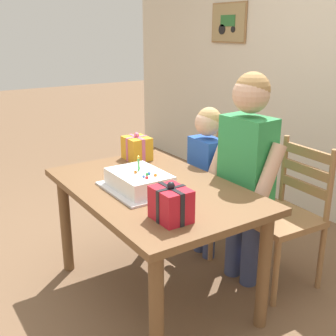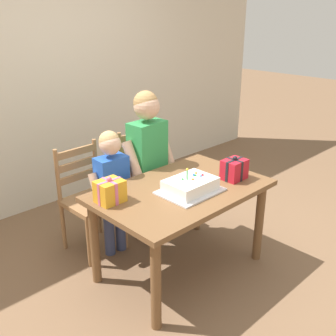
{
  "view_description": "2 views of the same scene",
  "coord_description": "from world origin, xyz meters",
  "px_view_note": "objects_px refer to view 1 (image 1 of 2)",
  "views": [
    {
      "loc": [
        1.93,
        -1.18,
        1.58
      ],
      "look_at": [
        0.07,
        0.06,
        0.84
      ],
      "focal_mm": 45.05,
      "sensor_mm": 36.0,
      "label": 1
    },
    {
      "loc": [
        -1.96,
        -1.89,
        1.97
      ],
      "look_at": [
        -0.02,
        0.12,
        0.85
      ],
      "focal_mm": 42.73,
      "sensor_mm": 36.0,
      "label": 2
    }
  ],
  "objects_px": {
    "gift_box_red_large": "(171,204)",
    "chair_left": "(219,185)",
    "child_older": "(247,160)",
    "child_younger": "(206,169)",
    "chair_right": "(285,215)",
    "dining_table": "(153,203)",
    "birthday_cake": "(139,181)",
    "gift_box_beside_cake": "(137,148)"
  },
  "relations": [
    {
      "from": "dining_table",
      "to": "chair_right",
      "type": "xyz_separation_m",
      "value": [
        0.32,
        0.78,
        -0.15
      ]
    },
    {
      "from": "birthday_cake",
      "to": "gift_box_beside_cake",
      "type": "height_order",
      "value": "birthday_cake"
    },
    {
      "from": "gift_box_red_large",
      "to": "chair_left",
      "type": "height_order",
      "value": "chair_left"
    },
    {
      "from": "dining_table",
      "to": "gift_box_red_large",
      "type": "relative_size",
      "value": 6.72
    },
    {
      "from": "chair_left",
      "to": "child_older",
      "type": "height_order",
      "value": "child_older"
    },
    {
      "from": "child_older",
      "to": "child_younger",
      "type": "xyz_separation_m",
      "value": [
        -0.39,
        0.0,
        -0.16
      ]
    },
    {
      "from": "gift_box_beside_cake",
      "to": "chair_left",
      "type": "distance_m",
      "value": 0.7
    },
    {
      "from": "dining_table",
      "to": "gift_box_red_large",
      "type": "bearing_deg",
      "value": -21.02
    },
    {
      "from": "child_older",
      "to": "child_younger",
      "type": "distance_m",
      "value": 0.42
    },
    {
      "from": "gift_box_red_large",
      "to": "child_younger",
      "type": "distance_m",
      "value": 0.99
    },
    {
      "from": "chair_right",
      "to": "child_older",
      "type": "distance_m",
      "value": 0.44
    },
    {
      "from": "dining_table",
      "to": "child_younger",
      "type": "relative_size",
      "value": 1.2
    },
    {
      "from": "chair_left",
      "to": "child_younger",
      "type": "distance_m",
      "value": 0.3
    },
    {
      "from": "dining_table",
      "to": "birthday_cake",
      "type": "xyz_separation_m",
      "value": [
        -0.0,
        -0.09,
        0.15
      ]
    },
    {
      "from": "chair_left",
      "to": "birthday_cake",
      "type": "bearing_deg",
      "value": -69.85
    },
    {
      "from": "child_older",
      "to": "chair_right",
      "type": "bearing_deg",
      "value": 53.35
    },
    {
      "from": "gift_box_beside_cake",
      "to": "chair_right",
      "type": "xyz_separation_m",
      "value": [
        0.84,
        0.59,
        -0.33
      ]
    },
    {
      "from": "dining_table",
      "to": "birthday_cake",
      "type": "distance_m",
      "value": 0.18
    },
    {
      "from": "child_older",
      "to": "gift_box_red_large",
      "type": "bearing_deg",
      "value": -70.39
    },
    {
      "from": "dining_table",
      "to": "chair_left",
      "type": "distance_m",
      "value": 0.85
    },
    {
      "from": "child_older",
      "to": "gift_box_beside_cake",
      "type": "bearing_deg",
      "value": -150.85
    },
    {
      "from": "dining_table",
      "to": "birthday_cake",
      "type": "relative_size",
      "value": 2.97
    },
    {
      "from": "chair_left",
      "to": "child_older",
      "type": "bearing_deg",
      "value": -23.37
    },
    {
      "from": "gift_box_red_large",
      "to": "chair_left",
      "type": "relative_size",
      "value": 0.21
    },
    {
      "from": "chair_right",
      "to": "child_older",
      "type": "relative_size",
      "value": 0.68
    },
    {
      "from": "birthday_cake",
      "to": "chair_left",
      "type": "bearing_deg",
      "value": 110.15
    },
    {
      "from": "gift_box_red_large",
      "to": "gift_box_beside_cake",
      "type": "distance_m",
      "value": 1.0
    },
    {
      "from": "chair_left",
      "to": "child_younger",
      "type": "xyz_separation_m",
      "value": [
        0.1,
        -0.21,
        0.19
      ]
    },
    {
      "from": "gift_box_beside_cake",
      "to": "child_older",
      "type": "bearing_deg",
      "value": 29.15
    },
    {
      "from": "dining_table",
      "to": "chair_left",
      "type": "relative_size",
      "value": 1.42
    },
    {
      "from": "gift_box_red_large",
      "to": "gift_box_beside_cake",
      "type": "relative_size",
      "value": 1.01
    },
    {
      "from": "dining_table",
      "to": "chair_left",
      "type": "xyz_separation_m",
      "value": [
        -0.32,
        0.78,
        -0.15
      ]
    },
    {
      "from": "chair_right",
      "to": "gift_box_red_large",
      "type": "bearing_deg",
      "value": -83.68
    },
    {
      "from": "chair_right",
      "to": "child_younger",
      "type": "relative_size",
      "value": 0.85
    },
    {
      "from": "gift_box_beside_cake",
      "to": "child_younger",
      "type": "bearing_deg",
      "value": 52.35
    },
    {
      "from": "dining_table",
      "to": "chair_left",
      "type": "height_order",
      "value": "chair_left"
    },
    {
      "from": "gift_box_red_large",
      "to": "child_older",
      "type": "height_order",
      "value": "child_older"
    },
    {
      "from": "dining_table",
      "to": "chair_left",
      "type": "bearing_deg",
      "value": 112.41
    },
    {
      "from": "dining_table",
      "to": "gift_box_beside_cake",
      "type": "relative_size",
      "value": 6.79
    },
    {
      "from": "birthday_cake",
      "to": "chair_left",
      "type": "xyz_separation_m",
      "value": [
        -0.32,
        0.87,
        -0.3
      ]
    },
    {
      "from": "birthday_cake",
      "to": "child_younger",
      "type": "xyz_separation_m",
      "value": [
        -0.22,
        0.66,
        -0.11
      ]
    },
    {
      "from": "dining_table",
      "to": "chair_right",
      "type": "relative_size",
      "value": 1.42
    }
  ]
}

